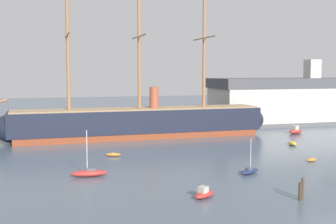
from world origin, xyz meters
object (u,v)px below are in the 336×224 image
Objects in this scene: dinghy_mid_right at (311,160)px; mooring_piling_left_pair at (303,188)px; tall_ship at (140,122)px; mooring_piling_nearest at (300,191)px; dinghy_alongside_bow at (113,155)px; dockside_warehouse_right at (295,101)px; motorboat_far_right at (295,131)px; dinghy_far_left at (16,139)px; sailboat_near_centre at (250,171)px; sailboat_mid_left at (89,173)px; sailboat_distant_centre at (153,128)px; motorboat_foreground_left at (204,194)px; dinghy_alongside_stern at (292,143)px.

mooring_piling_left_pair is (-12.39, -16.12, 0.88)m from dinghy_mid_right.
mooring_piling_nearest is at bearing -82.54° from tall_ship.
dinghy_mid_right is 0.85× the size of dinghy_alongside_bow.
dockside_warehouse_right reaches higher than dinghy_alongside_bow.
tall_ship is at bearing 173.15° from motorboat_far_right.
tall_ship is 24.58× the size of dinghy_far_left.
mooring_piling_left_pair is 0.05× the size of dockside_warehouse_right.
sailboat_near_centre is 11.99m from mooring_piling_nearest.
sailboat_near_centre reaches higher than mooring_piling_left_pair.
sailboat_mid_left is at bearing -114.20° from tall_ship.
sailboat_near_centre is at bearing -79.14° from tall_ship.
dinghy_mid_right is at bearing -24.01° from dinghy_alongside_bow.
sailboat_distant_centre is at bearing 64.53° from sailboat_mid_left.
sailboat_distant_centre is (-13.76, 39.06, 0.33)m from dinghy_mid_right.
dinghy_mid_right is 0.94× the size of mooring_piling_left_pair.
dinghy_alongside_bow is at bearing 101.97° from motorboat_foreground_left.
sailboat_distant_centre reaches higher than sailboat_near_centre.
tall_ship is at bearing 100.86° from sailboat_near_centre.
sailboat_near_centre is at bearing 87.53° from mooring_piling_nearest.
motorboat_far_right is 2.06× the size of mooring_piling_left_pair.
dinghy_far_left is at bearing 129.09° from sailboat_near_centre.
sailboat_distant_centre is at bearing 60.68° from tall_ship.
motorboat_foreground_left is at bearing 157.43° from mooring_piling_nearest.
tall_ship is at bearing 122.73° from dinghy_mid_right.
sailboat_distant_centre is 0.14× the size of dockside_warehouse_right.
sailboat_mid_left is at bearing -115.47° from sailboat_distant_centre.
motorboat_foreground_left is 52.73m from motorboat_far_right.
dockside_warehouse_right is (37.36, 58.86, 4.64)m from mooring_piling_left_pair.
dockside_warehouse_right is at bearing 8.68° from dinghy_far_left.
dinghy_alongside_bow is at bearing -178.39° from dinghy_alongside_stern.
dockside_warehouse_right is (44.03, 13.10, 2.61)m from tall_ship.
motorboat_far_right is 0.10× the size of dockside_warehouse_right.
mooring_piling_left_pair is at bearing -121.06° from dinghy_alongside_stern.
mooring_piling_left_pair is at bearing -88.57° from sailboat_distant_centre.
dinghy_alongside_bow is 0.84× the size of dinghy_alongside_stern.
dinghy_alongside_stern is (5.20, 13.08, 0.10)m from dinghy_mid_right.
dockside_warehouse_right is at bearing 57.60° from mooring_piling_left_pair.
tall_ship is 33.42m from motorboat_far_right.
dinghy_alongside_bow is 0.05× the size of dockside_warehouse_right.
motorboat_foreground_left is at bearing -99.03° from sailboat_distant_centre.
sailboat_mid_left is at bearing 167.33° from sailboat_near_centre.
dinghy_far_left reaches higher than dinghy_mid_right.
dockside_warehouse_right is (37.46, 47.34, 5.36)m from sailboat_near_centre.
mooring_piling_left_pair is at bearing -81.71° from tall_ship.
dinghy_alongside_bow reaches higher than dinghy_mid_right.
tall_ship is 46.29m from mooring_piling_left_pair.
motorboat_foreground_left reaches higher than dinghy_mid_right.
sailboat_distant_centre is (13.54, 26.89, 0.29)m from dinghy_alongside_bow.
sailboat_mid_left is (-13.37, -29.76, -2.64)m from tall_ship.
mooring_piling_left_pair is (20.04, -16.01, 0.62)m from sailboat_mid_left.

